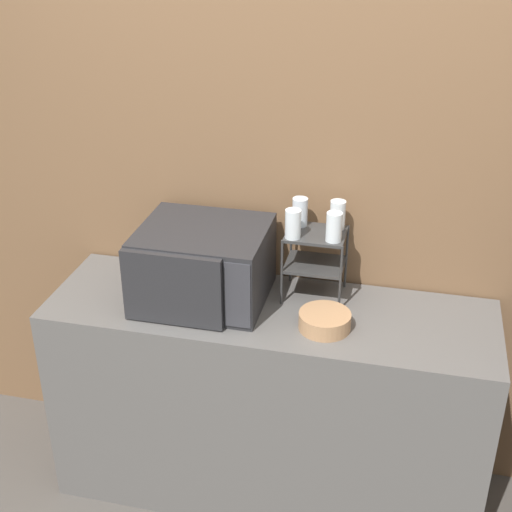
{
  "coord_description": "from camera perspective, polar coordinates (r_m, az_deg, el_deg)",
  "views": [
    {
      "loc": [
        0.5,
        -2.07,
        2.4
      ],
      "look_at": [
        -0.06,
        0.31,
        1.14
      ],
      "focal_mm": 50.0,
      "sensor_mm": 36.0,
      "label": 1
    }
  ],
  "objects": [
    {
      "name": "glass_front_right",
      "position": [
        2.7,
        6.26,
        2.34
      ],
      "size": [
        0.06,
        0.06,
        0.11
      ],
      "color": "silver",
      "rests_on": "dish_rack"
    },
    {
      "name": "counter",
      "position": [
        3.08,
        1.0,
        -11.56
      ],
      "size": [
        1.78,
        0.56,
        0.92
      ],
      "color": "#595654",
      "rests_on": "ground_plane"
    },
    {
      "name": "dish_rack",
      "position": [
        2.82,
        4.77,
        0.41
      ],
      "size": [
        0.24,
        0.2,
        0.28
      ],
      "color": "#333333",
      "rests_on": "counter"
    },
    {
      "name": "microwave",
      "position": [
        2.82,
        -4.31,
        -0.71
      ],
      "size": [
        0.49,
        0.46,
        0.3
      ],
      "color": "#262628",
      "rests_on": "counter"
    },
    {
      "name": "wall_back",
      "position": [
        2.92,
        2.48,
        5.27
      ],
      "size": [
        8.0,
        0.06,
        2.6
      ],
      "color": "brown",
      "rests_on": "ground_plane"
    },
    {
      "name": "glass_front_left",
      "position": [
        2.72,
        2.97,
        2.59
      ],
      "size": [
        0.06,
        0.06,
        0.11
      ],
      "color": "silver",
      "rests_on": "dish_rack"
    },
    {
      "name": "bowl",
      "position": [
        2.69,
        5.52,
        -5.2
      ],
      "size": [
        0.2,
        0.2,
        0.07
      ],
      "color": "#AD7F56",
      "rests_on": "counter"
    },
    {
      "name": "glass_back_left",
      "position": [
        2.82,
        3.54,
        3.54
      ],
      "size": [
        0.06,
        0.06,
        0.11
      ],
      "color": "silver",
      "rests_on": "dish_rack"
    },
    {
      "name": "glass_back_right",
      "position": [
        2.81,
        6.55,
        3.3
      ],
      "size": [
        0.06,
        0.06,
        0.11
      ],
      "color": "silver",
      "rests_on": "dish_rack"
    }
  ]
}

